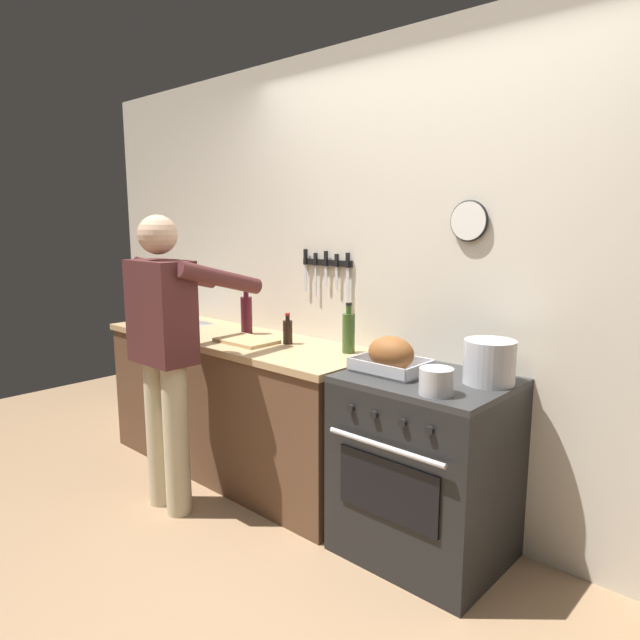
{
  "coord_description": "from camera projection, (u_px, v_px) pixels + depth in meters",
  "views": [
    {
      "loc": [
        1.6,
        -1.27,
        1.63
      ],
      "look_at": [
        -0.35,
        0.85,
        1.13
      ],
      "focal_mm": 31.99,
      "sensor_mm": 36.0,
      "label": 1
    }
  ],
  "objects": [
    {
      "name": "ground_plane",
      "position": [
        240.0,
        636.0,
        2.27
      ],
      "size": [
        8.0,
        8.0,
        0.0
      ],
      "primitive_type": "plane",
      "color": "#937251"
    },
    {
      "name": "wall_back",
      "position": [
        431.0,
        283.0,
        3.02
      ],
      "size": [
        6.0,
        0.13,
        2.6
      ],
      "color": "beige",
      "rests_on": "ground"
    },
    {
      "name": "counter_block",
      "position": [
        237.0,
        403.0,
        3.71
      ],
      "size": [
        2.03,
        0.65,
        0.9
      ],
      "color": "brown",
      "rests_on": "ground"
    },
    {
      "name": "stove",
      "position": [
        425.0,
        467.0,
        2.76
      ],
      "size": [
        0.76,
        0.67,
        0.9
      ],
      "color": "black",
      "rests_on": "ground"
    },
    {
      "name": "person_cook",
      "position": [
        166.0,
        345.0,
        3.14
      ],
      "size": [
        0.51,
        0.63,
        1.66
      ],
      "rotation": [
        0.0,
        0.0,
        1.33
      ],
      "color": "#C6B793",
      "rests_on": "ground"
    },
    {
      "name": "roasting_pan",
      "position": [
        391.0,
        356.0,
        2.77
      ],
      "size": [
        0.35,
        0.26,
        0.18
      ],
      "color": "#B7B7BC",
      "rests_on": "stove"
    },
    {
      "name": "stock_pot",
      "position": [
        489.0,
        362.0,
        2.57
      ],
      "size": [
        0.23,
        0.23,
        0.2
      ],
      "color": "#B7B7BC",
      "rests_on": "stove"
    },
    {
      "name": "saucepan",
      "position": [
        436.0,
        381.0,
        2.41
      ],
      "size": [
        0.15,
        0.15,
        0.11
      ],
      "color": "#B7B7BC",
      "rests_on": "stove"
    },
    {
      "name": "cutting_board",
      "position": [
        246.0,
        341.0,
        3.46
      ],
      "size": [
        0.36,
        0.24,
        0.02
      ],
      "primitive_type": "cube",
      "color": "tan",
      "rests_on": "counter_block"
    },
    {
      "name": "bottle_wine_red",
      "position": [
        246.0,
        314.0,
        3.69
      ],
      "size": [
        0.07,
        0.07,
        0.31
      ],
      "color": "#47141E",
      "rests_on": "counter_block"
    },
    {
      "name": "bottle_olive_oil",
      "position": [
        349.0,
        332.0,
        3.16
      ],
      "size": [
        0.07,
        0.07,
        0.28
      ],
      "color": "#385623",
      "rests_on": "counter_block"
    },
    {
      "name": "bottle_soy_sauce",
      "position": [
        288.0,
        331.0,
        3.4
      ],
      "size": [
        0.06,
        0.06,
        0.19
      ],
      "color": "black",
      "rests_on": "counter_block"
    }
  ]
}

